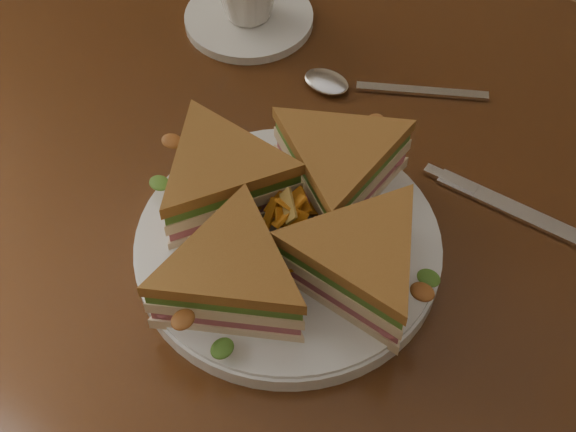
{
  "coord_description": "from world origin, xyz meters",
  "views": [
    {
      "loc": [
        0.2,
        -0.38,
        1.31
      ],
      "look_at": [
        -0.02,
        -0.06,
        0.8
      ],
      "focal_mm": 50.0,
      "sensor_mm": 36.0,
      "label": 1
    }
  ],
  "objects_px": {
    "sandwich_wedges": "(288,220)",
    "knife": "(529,217)",
    "plate": "(288,247)",
    "spoon": "(349,85)",
    "saucer": "(249,18)",
    "table": "(341,282)"
  },
  "relations": [
    {
      "from": "sandwich_wedges",
      "to": "knife",
      "type": "bearing_deg",
      "value": 44.28
    },
    {
      "from": "plate",
      "to": "spoon",
      "type": "distance_m",
      "value": 0.21
    },
    {
      "from": "sandwich_wedges",
      "to": "saucer",
      "type": "height_order",
      "value": "sandwich_wedges"
    },
    {
      "from": "table",
      "to": "knife",
      "type": "bearing_deg",
      "value": 35.52
    },
    {
      "from": "spoon",
      "to": "knife",
      "type": "bearing_deg",
      "value": -41.38
    },
    {
      "from": "spoon",
      "to": "saucer",
      "type": "bearing_deg",
      "value": 141.86
    },
    {
      "from": "table",
      "to": "spoon",
      "type": "xyz_separation_m",
      "value": [
        -0.09,
        0.14,
        0.1
      ]
    },
    {
      "from": "sandwich_wedges",
      "to": "saucer",
      "type": "distance_m",
      "value": 0.31
    },
    {
      "from": "knife",
      "to": "saucer",
      "type": "relative_size",
      "value": 1.56
    },
    {
      "from": "spoon",
      "to": "plate",
      "type": "bearing_deg",
      "value": -100.53
    },
    {
      "from": "spoon",
      "to": "knife",
      "type": "relative_size",
      "value": 0.78
    },
    {
      "from": "plate",
      "to": "spoon",
      "type": "bearing_deg",
      "value": 107.56
    },
    {
      "from": "table",
      "to": "saucer",
      "type": "height_order",
      "value": "saucer"
    },
    {
      "from": "spoon",
      "to": "saucer",
      "type": "distance_m",
      "value": 0.14
    },
    {
      "from": "sandwich_wedges",
      "to": "knife",
      "type": "distance_m",
      "value": 0.22
    },
    {
      "from": "saucer",
      "to": "table",
      "type": "bearing_deg",
      "value": -36.35
    },
    {
      "from": "plate",
      "to": "saucer",
      "type": "bearing_deg",
      "value": 132.45
    },
    {
      "from": "plate",
      "to": "knife",
      "type": "bearing_deg",
      "value": 44.28
    },
    {
      "from": "table",
      "to": "plate",
      "type": "distance_m",
      "value": 0.12
    },
    {
      "from": "table",
      "to": "saucer",
      "type": "bearing_deg",
      "value": 143.65
    },
    {
      "from": "saucer",
      "to": "spoon",
      "type": "bearing_deg",
      "value": -10.06
    },
    {
      "from": "saucer",
      "to": "plate",
      "type": "bearing_deg",
      "value": -47.55
    }
  ]
}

